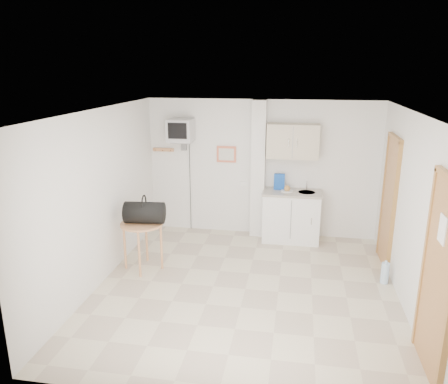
% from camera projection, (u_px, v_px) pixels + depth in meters
% --- Properties ---
extents(ground, '(4.50, 4.50, 0.00)m').
position_uv_depth(ground, '(245.00, 289.00, 6.21)').
color(ground, beige).
rests_on(ground, ground).
extents(room_envelope, '(4.24, 4.54, 2.55)m').
position_uv_depth(room_envelope, '(265.00, 184.00, 5.83)').
color(room_envelope, white).
rests_on(room_envelope, ground).
extents(kitchenette, '(1.03, 0.58, 2.10)m').
position_uv_depth(kitchenette, '(292.00, 197.00, 7.79)').
color(kitchenette, white).
rests_on(kitchenette, ground).
extents(crt_television, '(0.44, 0.45, 2.15)m').
position_uv_depth(crt_television, '(181.00, 131.00, 7.83)').
color(crt_television, slate).
rests_on(crt_television, ground).
extents(round_table, '(0.65, 0.65, 0.75)m').
position_uv_depth(round_table, '(142.00, 229.00, 6.67)').
color(round_table, '#B6794C').
rests_on(round_table, ground).
extents(duffel_bag, '(0.63, 0.39, 0.44)m').
position_uv_depth(duffel_bag, '(144.00, 212.00, 6.61)').
color(duffel_bag, black).
rests_on(duffel_bag, round_table).
extents(water_bottle, '(0.12, 0.12, 0.35)m').
position_uv_depth(water_bottle, '(385.00, 273.00, 6.35)').
color(water_bottle, '#B2D2EF').
rests_on(water_bottle, ground).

